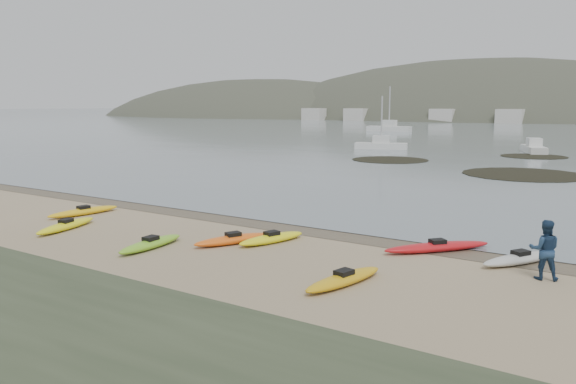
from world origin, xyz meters
The scene contains 5 objects.
ground centered at (0.00, 0.00, 0.00)m, with size 600.00×600.00×0.00m, color tan.
wet_sand centered at (0.00, -0.30, 0.00)m, with size 60.00×60.00×0.00m, color brown.
kayaks centered at (0.76, -3.75, 0.17)m, with size 21.44×8.98×0.34m.
person_east centered at (10.97, -2.23, 0.94)m, with size 0.91×0.71×1.88m, color navy.
kelp_mats centered at (0.81, 30.36, 0.03)m, with size 21.45×24.32×0.04m.
Camera 1 is at (13.62, -20.61, 5.38)m, focal length 35.00 mm.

